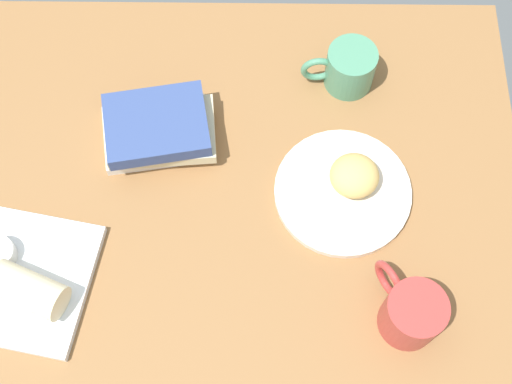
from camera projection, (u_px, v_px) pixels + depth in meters
The scene contains 8 objects.
dining_table at pixel (209, 218), 122.58cm from camera, with size 110.00×90.00×4.00cm, color olive.
round_plate at pixel (343, 192), 121.63cm from camera, with size 23.81×23.81×1.40cm, color silver.
scone_pastry at pixel (354, 176), 118.99cm from camera, with size 8.45×8.26×5.65cm, color #DBB363.
square_plate at pixel (21, 279), 115.29cm from camera, with size 22.70×22.70×1.60cm, color white.
breakfast_wrap at pixel (29, 290), 110.64cm from camera, with size 5.98×5.98×11.78cm, color beige.
book_stack at pixel (158, 130), 123.08cm from camera, with size 21.25×16.93×7.51cm.
coffee_mug at pixel (348, 68), 127.45cm from camera, with size 13.63×9.03×8.55cm.
second_mug at pixel (411, 312), 108.75cm from camera, with size 10.27×13.61×9.89cm.
Camera 1 is at (-8.63, 44.56, 116.25)cm, focal length 49.23 mm.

